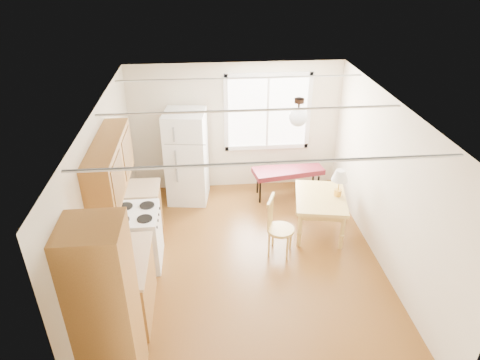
{
  "coord_description": "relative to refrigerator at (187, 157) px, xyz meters",
  "views": [
    {
      "loc": [
        -0.62,
        -5.14,
        4.33
      ],
      "look_at": [
        -0.1,
        0.6,
        1.15
      ],
      "focal_mm": 32.0,
      "sensor_mm": 36.0,
      "label": 1
    }
  ],
  "objects": [
    {
      "name": "room_shell",
      "position": [
        0.95,
        -2.06,
        0.37
      ],
      "size": [
        4.6,
        5.6,
        2.62
      ],
      "color": "#532F11",
      "rests_on": "ground"
    },
    {
      "name": "kitchen_run",
      "position": [
        -0.76,
        -2.69,
        -0.04
      ],
      "size": [
        0.65,
        3.4,
        2.2
      ],
      "color": "brown",
      "rests_on": "ground"
    },
    {
      "name": "window_unit",
      "position": [
        1.55,
        0.42,
        0.67
      ],
      "size": [
        1.64,
        0.05,
        1.51
      ],
      "color": "white",
      "rests_on": "room_shell"
    },
    {
      "name": "pendant_light",
      "position": [
        1.65,
        -1.66,
        1.36
      ],
      "size": [
        0.26,
        0.26,
        0.4
      ],
      "color": "#301F15",
      "rests_on": "room_shell"
    },
    {
      "name": "refrigerator",
      "position": [
        0.0,
        0.0,
        0.0
      ],
      "size": [
        0.81,
        0.81,
        1.76
      ],
      "rotation": [
        0.0,
        0.0,
        -0.13
      ],
      "color": "white",
      "rests_on": "ground"
    },
    {
      "name": "bench",
      "position": [
        1.9,
        -0.12,
        -0.33
      ],
      "size": [
        1.38,
        0.7,
        0.61
      ],
      "rotation": [
        0.0,
        0.0,
        0.16
      ],
      "color": "#57141E",
      "rests_on": "ground"
    },
    {
      "name": "dining_table",
      "position": [
        2.22,
        -1.29,
        -0.3
      ],
      "size": [
        1.0,
        1.22,
        0.68
      ],
      "rotation": [
        0.0,
        0.0,
        -0.19
      ],
      "color": "#B89346",
      "rests_on": "ground"
    },
    {
      "name": "chair",
      "position": [
        1.38,
        -1.79,
        -0.32
      ],
      "size": [
        0.47,
        0.47,
        0.97
      ],
      "rotation": [
        0.0,
        0.0,
        -0.38
      ],
      "color": "#B89346",
      "rests_on": "ground"
    },
    {
      "name": "table_lamp",
      "position": [
        2.5,
        -1.28,
        0.14
      ],
      "size": [
        0.27,
        0.27,
        0.47
      ],
      "rotation": [
        0.0,
        0.0,
        -0.23
      ],
      "color": "gold",
      "rests_on": "dining_table"
    },
    {
      "name": "coffee_maker",
      "position": [
        -0.77,
        -3.21,
        0.15
      ],
      "size": [
        0.2,
        0.24,
        0.34
      ],
      "rotation": [
        0.0,
        0.0,
        0.15
      ],
      "color": "black",
      "rests_on": "kitchen_run"
    },
    {
      "name": "kettle",
      "position": [
        -0.77,
        -3.05,
        0.13
      ],
      "size": [
        0.13,
        0.13,
        0.25
      ],
      "color": "red",
      "rests_on": "kitchen_run"
    }
  ]
}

